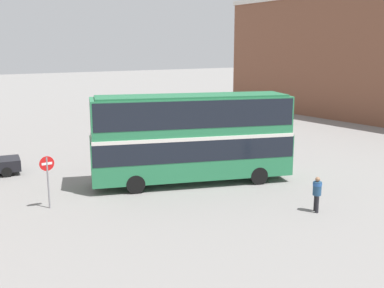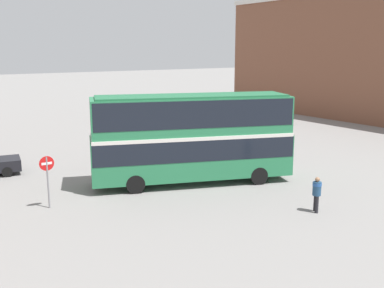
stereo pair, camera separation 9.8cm
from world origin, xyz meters
The scene contains 5 objects.
ground_plane centered at (0.00, 0.00, 0.00)m, with size 240.00×240.00×0.00m, color gray.
building_row_right centered at (29.33, 9.07, 6.68)m, with size 8.95×33.23×13.35m.
double_decker_bus centered at (-0.20, -0.82, 2.81)m, with size 11.17×6.42×4.93m.
pedestrian_foreground centered at (1.82, -7.88, 1.02)m, with size 0.57×0.57×1.66m.
no_entry_sign centered at (-8.07, -0.34, 1.72)m, with size 0.69×0.08×2.51m.
Camera 2 is at (-14.02, -20.70, 7.35)m, focal length 42.00 mm.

